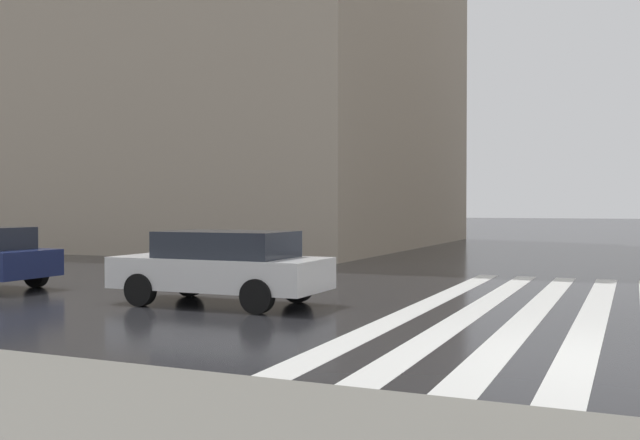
{
  "coord_description": "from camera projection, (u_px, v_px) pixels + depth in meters",
  "views": [
    {
      "loc": [
        -9.49,
        -0.32,
        1.88
      ],
      "look_at": [
        3.35,
        5.27,
        1.62
      ],
      "focal_mm": 40.74,
      "sensor_mm": 36.0,
      "label": 1
    }
  ],
  "objects": [
    {
      "name": "ground_plane",
      "position": [
        606.0,
        360.0,
        8.86
      ],
      "size": [
        220.0,
        220.0,
        0.0
      ],
      "primitive_type": "plane",
      "color": "black"
    },
    {
      "name": "car_white",
      "position": [
        222.0,
        265.0,
        13.9
      ],
      "size": [
        1.85,
        4.1,
        1.41
      ],
      "color": "silver",
      "rests_on": "ground_plane"
    },
    {
      "name": "haussmann_block_mid",
      "position": [
        149.0,
        22.0,
        38.48
      ],
      "size": [
        19.7,
        29.71,
        23.85
      ],
      "color": "tan",
      "rests_on": "ground_plane"
    },
    {
      "name": "zebra_crossing",
      "position": [
        535.0,
        311.0,
        13.06
      ],
      "size": [
        13.0,
        4.5,
        0.01
      ],
      "color": "silver",
      "rests_on": "ground_plane"
    }
  ]
}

